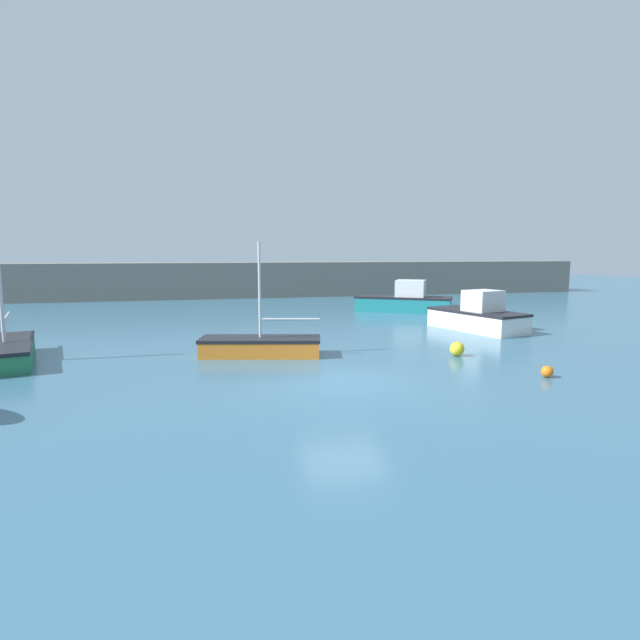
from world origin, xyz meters
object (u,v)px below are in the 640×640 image
Objects in this scene: sailboat_twin_hulled at (5,351)px; mooring_buoy_orange at (547,372)px; motorboat_with_cabin at (478,316)px; sailboat_short_mast at (261,346)px; cabin_cruiser_white at (405,301)px; mooring_buoy_yellow at (457,349)px.

sailboat_twin_hulled reaches higher than mooring_buoy_orange.
mooring_buoy_orange is (-2.93, -8.90, -0.50)m from motorboat_with_cabin.
sailboat_short_mast is (8.78, -0.90, -0.04)m from sailboat_twin_hulled.
mooring_buoy_orange is at bearing 112.57° from cabin_cruiser_white.
cabin_cruiser_white is 17.12× the size of mooring_buoy_orange.
mooring_buoy_orange is (16.97, -6.20, -0.22)m from sailboat_twin_hulled.
mooring_buoy_orange is at bearing 160.07° from sailboat_short_mast.
cabin_cruiser_white is at bearing -12.96° from motorboat_with_cabin.
cabin_cruiser_white reaches higher than motorboat_with_cabin.
sailboat_short_mast is at bearing 78.13° from cabin_cruiser_white.
sailboat_short_mast is at bearing 69.56° from sailboat_twin_hulled.
mooring_buoy_yellow is (-4.05, -5.37, -0.41)m from motorboat_with_cabin.
motorboat_with_cabin is 1.13× the size of sailboat_short_mast.
mooring_buoy_yellow is (15.85, -2.67, -0.14)m from sailboat_twin_hulled.
mooring_buoy_orange is (-2.45, -16.82, -0.53)m from cabin_cruiser_white.
cabin_cruiser_white is at bearing -119.77° from sailboat_short_mast.
motorboat_with_cabin is 9.89× the size of mooring_buoy_yellow.
motorboat_with_cabin is at bearing 52.98° from mooring_buoy_yellow.
motorboat_with_cabin is at bearing 83.12° from sailboat_twin_hulled.
sailboat_short_mast reaches higher than mooring_buoy_orange.
sailboat_twin_hulled reaches higher than sailboat_short_mast.
mooring_buoy_yellow reaches higher than mooring_buoy_orange.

